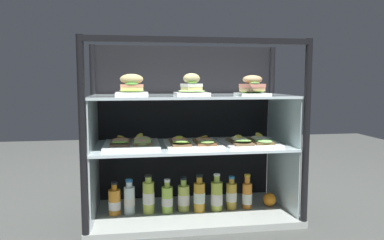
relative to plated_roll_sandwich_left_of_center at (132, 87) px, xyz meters
name	(u,v)px	position (x,y,z in m)	size (l,w,h in m)	color
ground_plane	(192,218)	(0.34, -0.04, -0.77)	(6.00, 6.00, 0.02)	#424542
case_base_deck	(192,213)	(0.34, -0.04, -0.74)	(1.18, 0.55, 0.04)	#A0A7A1
case_frame	(188,121)	(0.34, 0.11, -0.21)	(1.18, 0.55, 1.01)	black
riser_lower_tier	(192,179)	(0.34, -0.04, -0.53)	(1.11, 0.48, 0.38)	silver
shelf_lower_glass	(192,146)	(0.34, -0.04, -0.34)	(1.13, 0.50, 0.01)	silver
riser_upper_tier	(192,121)	(0.34, -0.04, -0.19)	(1.11, 0.48, 0.27)	silver
shelf_upper_glass	(192,96)	(0.34, -0.04, -0.05)	(1.13, 0.50, 0.01)	silver
plated_roll_sandwich_left_of_center	(132,87)	(0.00, 0.00, 0.00)	(0.18, 0.18, 0.12)	white
plated_roll_sandwich_far_right	(192,87)	(0.34, -0.02, 0.00)	(0.19, 0.19, 0.12)	white
plated_roll_sandwich_mid_right	(252,87)	(0.67, -0.10, 0.00)	(0.17, 0.17, 0.11)	white
open_sandwich_tray_mid_right	(132,143)	(0.00, -0.02, -0.31)	(0.31, 0.32, 0.06)	white
open_sandwich_tray_near_right_corner	(192,142)	(0.33, -0.07, -0.31)	(0.31, 0.32, 0.06)	white
open_sandwich_tray_mid_left	(250,141)	(0.67, -0.08, -0.31)	(0.31, 0.32, 0.06)	white
juice_bottle_back_center	(115,202)	(-0.11, -0.03, -0.65)	(0.07, 0.07, 0.19)	orange
juice_bottle_front_left_end	(129,199)	(-0.02, -0.03, -0.64)	(0.06, 0.06, 0.20)	white
juice_bottle_tucked_behind	(149,197)	(0.09, -0.04, -0.63)	(0.07, 0.07, 0.22)	#C0CE48
juice_bottle_front_fourth	(167,199)	(0.19, -0.05, -0.64)	(0.07, 0.07, 0.20)	#B1D94E
juice_bottle_front_second	(184,198)	(0.29, -0.04, -0.64)	(0.07, 0.07, 0.20)	#C0C952
juice_bottle_front_middle	(199,196)	(0.38, -0.06, -0.63)	(0.07, 0.07, 0.22)	gold
juice_bottle_near_post	(217,196)	(0.48, -0.06, -0.64)	(0.07, 0.07, 0.22)	#BFCD47
juice_bottle_back_left	(231,195)	(0.57, -0.04, -0.64)	(0.06, 0.06, 0.20)	gold
juice_bottle_back_right	(247,195)	(0.67, -0.05, -0.64)	(0.06, 0.06, 0.20)	orange
orange_fruit_beside_bottles	(270,200)	(0.82, -0.04, -0.68)	(0.08, 0.08, 0.08)	orange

